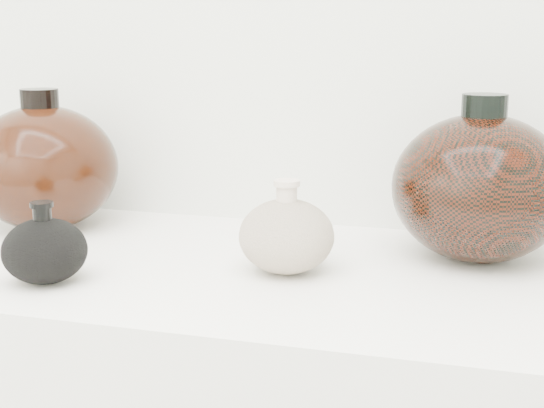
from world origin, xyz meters
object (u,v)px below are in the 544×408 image
(cream_gourd_vase, at_px, (287,235))
(left_round_pot, at_px, (44,167))
(right_round_pot, at_px, (479,187))
(black_gourd_vase, at_px, (45,250))

(cream_gourd_vase, distance_m, left_round_pot, 0.45)
(left_round_pot, relative_size, right_round_pot, 0.85)
(cream_gourd_vase, relative_size, left_round_pot, 0.64)
(black_gourd_vase, relative_size, cream_gourd_vase, 0.71)
(black_gourd_vase, xyz_separation_m, right_round_pot, (0.53, 0.25, 0.06))
(black_gourd_vase, relative_size, right_round_pot, 0.39)
(cream_gourd_vase, height_order, right_round_pot, right_round_pot)
(left_round_pot, height_order, right_round_pot, right_round_pot)
(left_round_pot, bearing_deg, cream_gourd_vase, -15.44)
(left_round_pot, distance_m, right_round_pot, 0.67)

